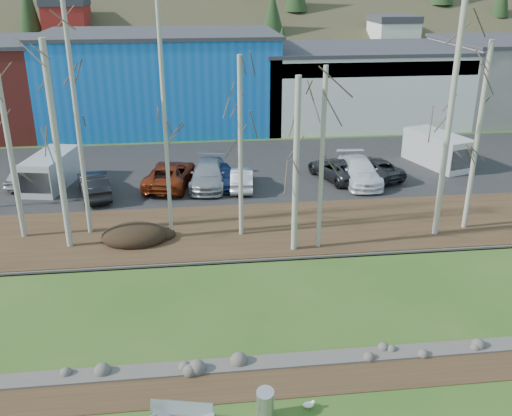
{
  "coord_description": "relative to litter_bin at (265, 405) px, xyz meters",
  "views": [
    {
      "loc": [
        -3.69,
        -13.43,
        12.83
      ],
      "look_at": [
        -0.71,
        11.65,
        2.5
      ],
      "focal_mm": 40.0,
      "sensor_mm": 36.0,
      "label": 1
    }
  ],
  "objects": [
    {
      "name": "river",
      "position": [
        1.75,
        6.72,
        -0.46
      ],
      "size": [
        80.0,
        8.0,
        0.9
      ],
      "primitive_type": null,
      "color": "#141D31",
      "rests_on": "ground"
    },
    {
      "name": "car_0",
      "position": [
        -12.77,
        22.64,
        0.34
      ],
      "size": [
        1.93,
        4.01,
        1.32
      ],
      "primitive_type": "imported",
      "rotation": [
        0.0,
        0.0,
        3.04
      ],
      "color": "#BCBCBE",
      "rests_on": "parking_lot"
    },
    {
      "name": "seagull",
      "position": [
        1.43,
        0.21,
        -0.29
      ],
      "size": [
        0.44,
        0.21,
        0.32
      ],
      "rotation": [
        0.0,
        0.0,
        0.0
      ],
      "color": "gold",
      "rests_on": "ground"
    },
    {
      "name": "birch_7",
      "position": [
        10.72,
        12.24,
        5.58
      ],
      "size": [
        0.29,
        0.29,
        11.79
      ],
      "color": "#B4B1A3",
      "rests_on": "far_bank"
    },
    {
      "name": "car_4",
      "position": [
        0.05,
        20.97,
        0.37
      ],
      "size": [
        2.41,
        4.31,
        1.39
      ],
      "primitive_type": "imported",
      "rotation": [
        0.0,
        0.0,
        0.2
      ],
      "color": "#122249",
      "rests_on": "parking_lot"
    },
    {
      "name": "birch_8",
      "position": [
        12.64,
        12.85,
        4.6
      ],
      "size": [
        0.26,
        0.26,
        9.84
      ],
      "color": "#B4B1A3",
      "rests_on": "far_bank"
    },
    {
      "name": "parking_lot",
      "position": [
        1.75,
        24.52,
        -0.39
      ],
      "size": [
        80.0,
        14.0,
        0.14
      ],
      "primitive_type": "cube",
      "color": "black",
      "rests_on": "ground"
    },
    {
      "name": "far_bank",
      "position": [
        1.75,
        14.02,
        -0.39
      ],
      "size": [
        80.0,
        7.0,
        0.15
      ],
      "primitive_type": "cube",
      "color": "#382616",
      "rests_on": "ground"
    },
    {
      "name": "birch_5",
      "position": [
        0.52,
        13.41,
        4.31
      ],
      "size": [
        0.23,
        0.23,
        9.25
      ],
      "color": "#B4B1A3",
      "rests_on": "far_bank"
    },
    {
      "name": "car_5",
      "position": [
        1.23,
        20.41,
        0.34
      ],
      "size": [
        1.81,
        4.13,
        1.32
      ],
      "primitive_type": "imported",
      "rotation": [
        0.0,
        0.0,
        3.04
      ],
      "color": "silver",
      "rests_on": "parking_lot"
    },
    {
      "name": "dirt_mound",
      "position": [
        -5.0,
        13.22,
        0.01
      ],
      "size": [
        3.35,
        2.37,
        0.66
      ],
      "primitive_type": "ellipsoid",
      "color": "black",
      "rests_on": "far_bank"
    },
    {
      "name": "van_white",
      "position": [
        15.68,
        23.38,
        0.81
      ],
      "size": [
        3.62,
        5.61,
        2.28
      ],
      "rotation": [
        0.0,
        0.0,
        0.3
      ],
      "color": "white",
      "rests_on": "parking_lot"
    },
    {
      "name": "dirt_strip",
      "position": [
        1.75,
        1.62,
        -0.45
      ],
      "size": [
        80.0,
        1.8,
        0.03
      ],
      "primitive_type": "cube",
      "color": "#382616",
      "rests_on": "ground"
    },
    {
      "name": "building_blue",
      "position": [
        -4.25,
        38.52,
        3.69
      ],
      "size": [
        20.4,
        12.24,
        8.3
      ],
      "color": "blue",
      "rests_on": "ground"
    },
    {
      "name": "birch_6",
      "position": [
        4.24,
        11.48,
        4.17
      ],
      "size": [
        0.23,
        0.23,
        8.97
      ],
      "color": "#B4B1A3",
      "rests_on": "far_bank"
    },
    {
      "name": "car_6",
      "position": [
        10.22,
        21.5,
        0.34
      ],
      "size": [
        3.69,
        5.27,
        1.33
      ],
      "primitive_type": "imported",
      "rotation": [
        0.0,
        0.0,
        3.48
      ],
      "color": "#2B2B2E",
      "rests_on": "parking_lot"
    },
    {
      "name": "birch_1",
      "position": [
        -7.45,
        14.59,
        5.75
      ],
      "size": [
        0.23,
        0.23,
        12.12
      ],
      "color": "#B4B1A3",
      "rests_on": "far_bank"
    },
    {
      "name": "car_1",
      "position": [
        -7.96,
        20.02,
        0.44
      ],
      "size": [
        2.7,
        4.88,
        1.52
      ],
      "primitive_type": "imported",
      "rotation": [
        0.0,
        0.0,
        3.39
      ],
      "color": "black",
      "rests_on": "parking_lot"
    },
    {
      "name": "car_3",
      "position": [
        -0.87,
        21.1,
        0.45
      ],
      "size": [
        2.81,
        5.57,
        1.55
      ],
      "primitive_type": "imported",
      "rotation": [
        0.0,
        0.0,
        -0.12
      ],
      "color": "#93959A",
      "rests_on": "parking_lot"
    },
    {
      "name": "birch_2",
      "position": [
        -8.22,
        13.01,
        4.76
      ],
      "size": [
        0.3,
        0.3,
        10.15
      ],
      "color": "#B4B1A3",
      "rests_on": "far_bank"
    },
    {
      "name": "birch_0",
      "position": [
        -10.82,
        14.48,
        4.36
      ],
      "size": [
        0.27,
        0.27,
        9.35
      ],
      "color": "#B4B1A3",
      "rests_on": "far_bank"
    },
    {
      "name": "litter_bin",
      "position": [
        0.0,
        0.0,
        0.0
      ],
      "size": [
        0.68,
        0.68,
        0.93
      ],
      "primitive_type": "cylinder",
      "rotation": [
        0.0,
        0.0,
        -0.32
      ],
      "color": "#A3A6A8",
      "rests_on": "ground"
    },
    {
      "name": "building_white",
      "position": [
        13.75,
        38.51,
        2.95
      ],
      "size": [
        18.36,
        12.24,
        6.8
      ],
      "color": "silver",
      "rests_on": "ground"
    },
    {
      "name": "car_7",
      "position": [
        8.97,
        20.57,
        0.46
      ],
      "size": [
        2.35,
        5.47,
        1.57
      ],
      "primitive_type": "imported",
      "rotation": [
        0.0,
        0.0,
        -0.03
      ],
      "color": "white",
      "rests_on": "parking_lot"
    },
    {
      "name": "car_8",
      "position": [
        7.7,
        21.5,
        0.34
      ],
      "size": [
        3.69,
        5.27,
        1.33
      ],
      "primitive_type": "imported",
      "rotation": [
        0.0,
        0.0,
        3.48
      ],
      "color": "#2B2B2E",
      "rests_on": "parking_lot"
    },
    {
      "name": "car_2",
      "position": [
        -3.35,
        21.39,
        0.46
      ],
      "size": [
        3.68,
        6.04,
        1.57
      ],
      "primitive_type": "imported",
      "rotation": [
        0.0,
        0.0,
        2.94
      ],
      "color": "maroon",
      "rests_on": "parking_lot"
    },
    {
      "name": "far_bank_rocks",
      "position": [
        1.75,
        10.82,
        -0.46
      ],
      "size": [
        80.0,
        0.8,
        0.46
      ],
      "primitive_type": null,
      "color": "#47423D",
      "rests_on": "ground"
    },
    {
      "name": "van_grey",
      "position": [
        -10.94,
        21.98,
        0.74
      ],
      "size": [
        2.98,
        5.19,
        2.13
      ],
      "rotation": [
        0.0,
        0.0,
        -0.21
      ],
      "color": "silver",
      "rests_on": "parking_lot"
    },
    {
      "name": "near_bank_rocks",
      "position": [
        1.75,
        2.62,
        -0.46
      ],
      "size": [
        80.0,
        0.8,
        0.5
      ],
      "primitive_type": null,
      "color": "#47423D",
      "rests_on": "ground"
    },
    {
      "name": "birch_4",
      "position": [
        2.96,
        11.31,
        3.97
      ],
      "size": [
        0.29,
        0.29,
        8.58
      ],
      "color": "#B4B1A3",
      "rests_on": "far_bank"
    },
    {
      "name": "birch_3",
      "position": [
        -3.13,
        13.59,
        5.55
      ],
      "size": [
        0.2,
        0.2,
        11.73
      ],
      "color": "#B4B1A3",
      "rests_on": "far_bank"
    }
  ]
}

